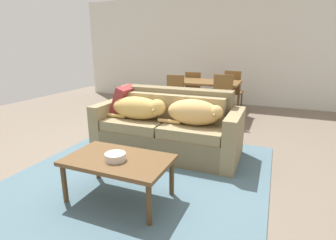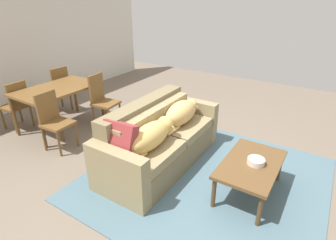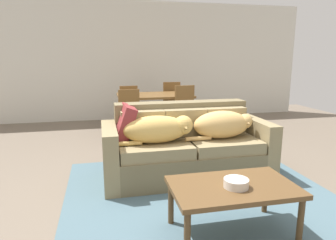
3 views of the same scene
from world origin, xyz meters
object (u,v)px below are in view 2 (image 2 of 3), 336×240
Objects in this scene: dog_on_right_cushion at (181,112)px; coffee_table at (251,166)px; throw_pillow_by_left_arm at (119,141)px; dining_table at (58,92)px; dining_chair_far_right at (59,88)px; dog_on_left_cushion at (152,135)px; dining_chair_near_left at (54,119)px; bowl_on_coffee_table at (256,161)px; dining_chair_near_right at (102,99)px; couch at (159,140)px; dining_chair_far_left at (16,104)px.

coffee_table is at bearing -109.15° from dog_on_right_cushion.
dining_table is (0.73, 2.08, 0.00)m from throw_pillow_by_left_arm.
dog_on_left_cushion is at bearing 77.61° from dining_chair_far_right.
dining_chair_near_left reaches higher than coffee_table.
throw_pillow_by_left_arm is (-1.17, 0.17, 0.03)m from dog_on_right_cushion.
bowl_on_coffee_table is 0.22× the size of dining_chair_near_left.
throw_pillow_by_left_arm is at bearing 151.63° from dog_on_left_cushion.
dining_chair_near_left is at bearing 170.81° from dining_chair_near_right.
throw_pillow_by_left_arm is at bearing 69.41° from dining_chair_far_right.
dog_on_right_cushion is at bearing 71.29° from coffee_table.
dining_table is (-0.02, 2.13, 0.34)m from couch.
dining_chair_far_left is at bearing 96.93° from coffee_table.
dining_chair_near_left is 0.94× the size of dining_chair_near_right.
dining_chair_far_right reaches higher than dining_chair_far_left.
dining_chair_near_right is 1.09× the size of dining_chair_far_left.
dog_on_left_cushion is 1.03× the size of dining_chair_near_left.
throw_pillow_by_left_arm reaches higher than coffee_table.
dining_chair_near_right is at bearing 123.82° from dining_chair_far_left.
dining_chair_near_left reaches higher than dog_on_left_cushion.
couch is 2.77m from dining_chair_far_left.
dining_chair_far_left is (-0.49, 4.09, 0.01)m from bowl_on_coffee_table.
dog_on_left_cushion is 1.89m from dining_chair_near_right.
bowl_on_coffee_table is (0.03, -1.36, 0.12)m from couch.
dining_chair_near_left is at bearing 100.73° from bowl_on_coffee_table.
bowl_on_coffee_table is at bearing -61.30° from throw_pillow_by_left_arm.
dining_table is at bearing 56.84° from dining_chair_far_right.
dining_chair_far_left is at bearing 91.68° from dog_on_left_cushion.
bowl_on_coffee_table is at bearing -108.35° from dog_on_right_cushion.
coffee_table is 4.07m from dining_chair_far_left.
throw_pillow_by_left_arm reaches higher than bowl_on_coffee_table.
dining_chair_far_left is (-0.11, 2.89, -0.17)m from dog_on_left_cushion.
coffee_table is 5.11× the size of bowl_on_coffee_table.
coffee_table is at bearing -72.03° from dog_on_left_cushion.
dog_on_left_cushion is 0.97× the size of dining_chair_near_right.
dining_table is 1.46× the size of dining_chair_far_right.
dining_chair_far_right reaches higher than coffee_table.
dog_on_right_cushion is at bearing -8.09° from throw_pillow_by_left_arm.
dog_on_right_cushion is at bearing -78.80° from dining_table.
bowl_on_coffee_table is 0.21× the size of dining_chair_near_right.
dining_chair_far_left is at bearing 107.02° from dog_on_right_cushion.
dog_on_left_cushion is 2.14× the size of throw_pillow_by_left_arm.
coffee_table is (0.02, -1.31, 0.04)m from couch.
dog_on_right_cushion is 0.94× the size of dining_chair_near_left.
dining_chair_far_left is at bearing 84.12° from throw_pillow_by_left_arm.
couch is 4.63× the size of throw_pillow_by_left_arm.
couch is at bearing 91.06° from bowl_on_coffee_table.
coffee_table is 1.08× the size of dining_chair_far_right.
dog_on_right_cushion is at bearing 72.08° from bowl_on_coffee_table.
couch reaches higher than dog_on_left_cushion.
dining_table is at bearing 90.69° from coffee_table.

